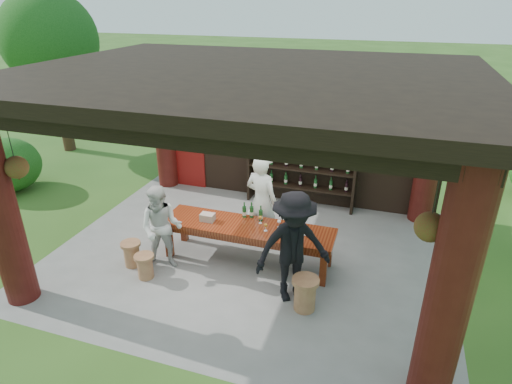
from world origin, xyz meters
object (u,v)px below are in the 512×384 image
(wine_shelf, at_px, (301,160))
(host, at_px, (262,201))
(tasting_table, at_px, (248,231))
(napkin_basket, at_px, (208,217))
(stool_near_right, at_px, (305,293))
(guest_man, at_px, (293,248))
(stool_near_left, at_px, (145,266))
(guest_woman, at_px, (162,228))
(stool_far_left, at_px, (132,253))

(wine_shelf, xyz_separation_m, host, (-0.33, -2.01, -0.18))
(tasting_table, xyz_separation_m, napkin_basket, (-0.77, -0.05, 0.19))
(stool_near_right, distance_m, guest_man, 0.74)
(tasting_table, distance_m, guest_man, 1.35)
(wine_shelf, xyz_separation_m, tasting_table, (-0.39, -2.67, -0.49))
(host, bearing_deg, guest_man, 141.25)
(stool_near_left, relative_size, guest_man, 0.24)
(wine_shelf, relative_size, host, 1.34)
(guest_woman, height_order, guest_man, guest_man)
(stool_near_left, relative_size, stool_far_left, 0.95)
(tasting_table, bearing_deg, napkin_basket, -176.49)
(host, distance_m, guest_man, 1.75)
(wine_shelf, xyz_separation_m, guest_woman, (-1.79, -3.31, -0.33))
(stool_far_left, bearing_deg, napkin_basket, 32.31)
(stool_near_left, height_order, napkin_basket, napkin_basket)
(stool_far_left, height_order, guest_woman, guest_woman)
(stool_far_left, bearing_deg, host, 35.72)
(stool_near_left, relative_size, host, 0.24)
(tasting_table, distance_m, stool_near_left, 1.92)
(stool_far_left, distance_m, napkin_basket, 1.54)
(tasting_table, relative_size, host, 1.69)
(stool_near_left, height_order, stool_near_right, stool_near_right)
(stool_near_left, bearing_deg, tasting_table, 34.69)
(stool_near_left, bearing_deg, host, 47.03)
(wine_shelf, distance_m, stool_near_left, 4.30)
(stool_near_right, relative_size, guest_man, 0.30)
(napkin_basket, bearing_deg, stool_near_left, -127.13)
(stool_far_left, xyz_separation_m, guest_man, (3.02, 0.02, 0.70))
(guest_man, distance_m, napkin_basket, 1.96)
(guest_man, bearing_deg, tasting_table, 110.28)
(stool_near_left, xyz_separation_m, guest_man, (2.59, 0.28, 0.71))
(stool_far_left, xyz_separation_m, napkin_basket, (1.21, 0.77, 0.56))
(guest_woman, bearing_deg, tasting_table, 9.97)
(wine_shelf, xyz_separation_m, stool_near_left, (-1.94, -3.74, -0.88))
(stool_near_right, xyz_separation_m, host, (-1.25, 1.67, 0.64))
(tasting_table, bearing_deg, host, 84.52)
(stool_near_left, xyz_separation_m, host, (1.61, 1.73, 0.70))
(guest_man, xyz_separation_m, napkin_basket, (-1.81, 0.74, -0.14))
(stool_near_right, bearing_deg, stool_far_left, 176.47)
(guest_woman, relative_size, guest_man, 0.83)
(guest_woman, xyz_separation_m, guest_man, (2.45, -0.15, 0.16))
(tasting_table, relative_size, napkin_basket, 12.28)
(stool_near_left, distance_m, guest_man, 2.70)
(wine_shelf, bearing_deg, stool_far_left, -124.27)
(tasting_table, height_order, napkin_basket, napkin_basket)
(stool_near_right, bearing_deg, guest_woman, 172.08)
(tasting_table, xyz_separation_m, guest_woman, (-1.40, -0.64, 0.17))
(tasting_table, distance_m, stool_far_left, 2.18)
(stool_near_right, bearing_deg, stool_near_left, -178.91)
(stool_far_left, relative_size, napkin_basket, 1.85)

